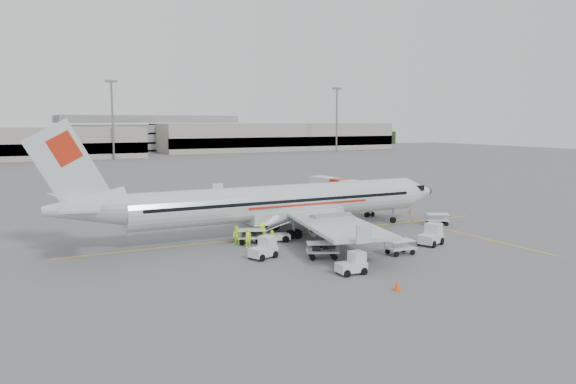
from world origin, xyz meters
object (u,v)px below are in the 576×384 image
aircraft (283,179)px  jet_bridge (341,195)px  tug_mid (351,263)px  belt_loader (271,228)px  tug_fore (431,235)px  tug_aft (263,248)px

aircraft → jet_bridge: 16.44m
jet_bridge → tug_mid: (-15.02, -24.30, -1.13)m
belt_loader → tug_mid: 12.41m
jet_bridge → tug_fore: (-3.63, -19.72, -1.00)m
tug_mid → aircraft: bearing=83.3°
aircraft → tug_fore: (9.27, -10.10, -4.40)m
belt_loader → tug_aft: belt_loader is taller
jet_bridge → tug_fore: bearing=-104.0°
belt_loader → tug_mid: bearing=-72.1°
belt_loader → tug_aft: bearing=-104.8°
jet_bridge → belt_loader: size_ratio=3.27×
belt_loader → tug_fore: bearing=-17.1°
tug_mid → tug_aft: (-3.54, 7.03, 0.05)m
tug_mid → tug_aft: tug_aft is taller
tug_fore → tug_mid: size_ratio=1.17×
jet_bridge → tug_fore: size_ratio=6.13×
tug_aft → aircraft: bearing=32.8°
belt_loader → tug_fore: (11.61, -7.82, -0.29)m
tug_aft → jet_bridge: bearing=22.3°
tug_fore → tug_mid: bearing=178.4°
aircraft → tug_aft: 10.52m
tug_mid → jet_bridge: bearing=59.8°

